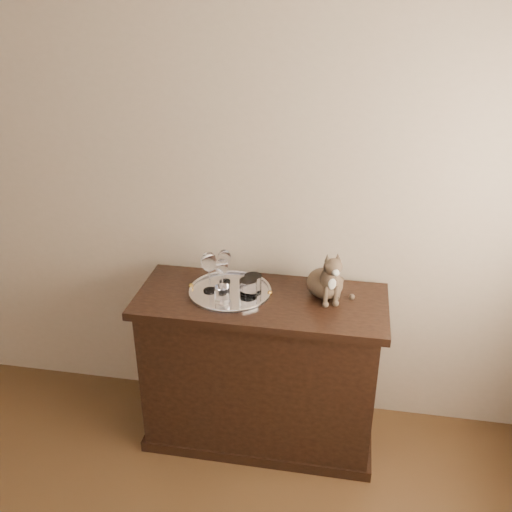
{
  "coord_description": "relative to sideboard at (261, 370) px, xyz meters",
  "views": [
    {
      "loc": [
        0.99,
        -0.37,
        2.23
      ],
      "look_at": [
        0.57,
        1.95,
        1.06
      ],
      "focal_mm": 40.0,
      "sensor_mm": 36.0,
      "label": 1
    }
  ],
  "objects": [
    {
      "name": "wine_glass_d",
      "position": [
        -0.19,
        0.03,
        0.52
      ],
      "size": [
        0.06,
        0.06,
        0.17
      ],
      "primitive_type": null,
      "color": "white",
      "rests_on": "tray"
    },
    {
      "name": "cat",
      "position": [
        0.29,
        0.08,
        0.56
      ],
      "size": [
        0.33,
        0.32,
        0.26
      ],
      "primitive_type": null,
      "rotation": [
        0.0,
        0.0,
        0.37
      ],
      "color": "#483B2B",
      "rests_on": "sideboard"
    },
    {
      "name": "tumbler_a",
      "position": [
        -0.06,
        -0.02,
        0.48
      ],
      "size": [
        0.08,
        0.08,
        0.09
      ],
      "primitive_type": "cylinder",
      "color": "white",
      "rests_on": "tray"
    },
    {
      "name": "tumbler_b",
      "position": [
        -0.17,
        -0.08,
        0.47
      ],
      "size": [
        0.07,
        0.07,
        0.08
      ],
      "primitive_type": "cylinder",
      "color": "silver",
      "rests_on": "tray"
    },
    {
      "name": "wine_glass_c",
      "position": [
        -0.25,
        0.01,
        0.54
      ],
      "size": [
        0.08,
        0.08,
        0.21
      ],
      "primitive_type": null,
      "color": "silver",
      "rests_on": "tray"
    },
    {
      "name": "sideboard",
      "position": [
        0.0,
        0.0,
        0.0
      ],
      "size": [
        1.2,
        0.5,
        0.85
      ],
      "primitive_type": null,
      "color": "black",
      "rests_on": "ground"
    },
    {
      "name": "wall_back",
      "position": [
        -0.6,
        0.31,
        0.93
      ],
      "size": [
        4.0,
        0.1,
        2.7
      ],
      "primitive_type": "cube",
      "color": "#BBA58C",
      "rests_on": "ground"
    },
    {
      "name": "tumbler_c",
      "position": [
        -0.04,
        0.03,
        0.48
      ],
      "size": [
        0.08,
        0.08,
        0.09
      ],
      "primitive_type": "cylinder",
      "color": "silver",
      "rests_on": "tray"
    },
    {
      "name": "wine_glass_b",
      "position": [
        -0.2,
        0.11,
        0.52
      ],
      "size": [
        0.07,
        0.07,
        0.18
      ],
      "primitive_type": null,
      "color": "white",
      "rests_on": "tray"
    },
    {
      "name": "tray",
      "position": [
        -0.16,
        0.02,
        0.43
      ],
      "size": [
        0.4,
        0.4,
        0.01
      ],
      "primitive_type": "cylinder",
      "color": "silver",
      "rests_on": "sideboard"
    }
  ]
}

